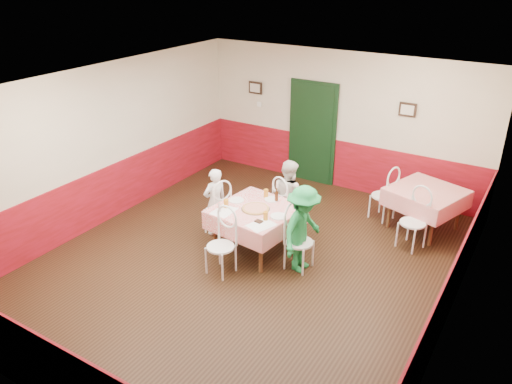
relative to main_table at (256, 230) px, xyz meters
The scene contains 39 objects.
floor 0.55m from the main_table, 75.50° to the right, with size 7.00×7.00×0.00m, color black.
ceiling 2.46m from the main_table, 75.50° to the right, with size 7.00×7.00×0.00m, color white.
back_wall 3.28m from the main_table, 88.15° to the left, with size 6.00×0.10×2.80m, color beige.
front_wall 4.02m from the main_table, 88.52° to the right, with size 6.00×0.10×2.80m, color beige.
left_wall 3.10m from the main_table, behind, with size 0.10×7.00×2.80m, color beige.
right_wall 3.29m from the main_table, ahead, with size 0.10×7.00×2.80m, color beige.
wainscot_back 3.10m from the main_table, 88.14° to the left, with size 6.00×0.03×1.00m, color maroon.
wainscot_front 3.88m from the main_table, 88.52° to the right, with size 6.00×0.03×1.00m, color maroon.
wainscot_left 2.91m from the main_table, behind, with size 0.03×7.00×1.00m, color maroon.
wainscot_right 3.11m from the main_table, ahead, with size 0.03×7.00×1.00m, color maroon.
door 3.17m from the main_table, 99.27° to the left, with size 0.96×0.06×2.10m, color black.
picture_left 3.89m from the main_table, 121.82° to the left, with size 0.32×0.03×0.26m, color black.
picture_right 3.68m from the main_table, 65.42° to the left, with size 0.32×0.03×0.26m, color black.
thermostat 3.73m from the main_table, 120.44° to the left, with size 0.10×0.03×0.10m, color white.
main_table is the anchor object (origin of this frame).
second_table 3.05m from the main_table, 45.24° to the left, with size 1.12×1.12×0.77m, color red.
chair_left 0.85m from the main_table, behind, with size 0.42×0.42×0.90m, color white, non-canonical shape.
chair_right 0.85m from the main_table, ahead, with size 0.42×0.42×0.90m, color white, non-canonical shape.
chair_far 0.85m from the main_table, 82.77° to the left, with size 0.42×0.42×0.90m, color white, non-canonical shape.
chair_near 0.85m from the main_table, 97.23° to the right, with size 0.42×0.42×0.90m, color white, non-canonical shape.
chair_second_a 2.57m from the main_table, 57.19° to the left, with size 0.42×0.42×0.90m, color white, non-canonical shape.
chair_second_b 2.57m from the main_table, 33.37° to the left, with size 0.42×0.42×0.90m, color white, non-canonical shape.
pizza 0.40m from the main_table, 72.56° to the right, with size 0.43×0.43×0.03m, color #B74723.
plate_left 0.58m from the main_table, behind, with size 0.25×0.25×0.01m, color white.
plate_right 0.59m from the main_table, ahead, with size 0.25×0.25×0.01m, color white.
plate_far 0.57m from the main_table, 81.91° to the left, with size 0.25×0.25×0.01m, color white.
glass_a 0.66m from the main_table, 152.87° to the right, with size 0.08×0.08×0.14m, color #BF7219.
glass_b 0.61m from the main_table, 37.27° to the right, with size 0.07×0.07×0.13m, color #BF7219.
glass_c 0.64m from the main_table, 99.99° to the left, with size 0.08×0.08×0.14m, color #BF7219.
beer_bottle 0.65m from the main_table, 68.79° to the left, with size 0.06×0.06×0.21m, color #381C0A.
shaker_a 0.73m from the main_table, 142.38° to the right, with size 0.04×0.04×0.09m, color silver.
shaker_b 0.72m from the main_table, 138.11° to the right, with size 0.04×0.04×0.09m, color silver.
shaker_c 0.73m from the main_table, 148.25° to the right, with size 0.04×0.04×0.09m, color #B23319.
menu_left 0.64m from the main_table, 137.86° to the right, with size 0.30×0.40×0.00m, color white.
menu_right 0.68m from the main_table, 50.33° to the right, with size 0.30×0.40×0.00m, color white.
wallet 0.60m from the main_table, 53.09° to the right, with size 0.11×0.09×0.02m, color black.
diner_left 0.93m from the main_table, behind, with size 0.44×0.29×1.20m, color gray.
diner_far 0.94m from the main_table, 82.77° to the left, with size 0.63×0.49×1.30m, color gray.
diner_right 0.96m from the main_table, ahead, with size 0.90×0.52×1.39m, color gray.
Camera 1 is at (3.61, -5.65, 4.37)m, focal length 35.00 mm.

